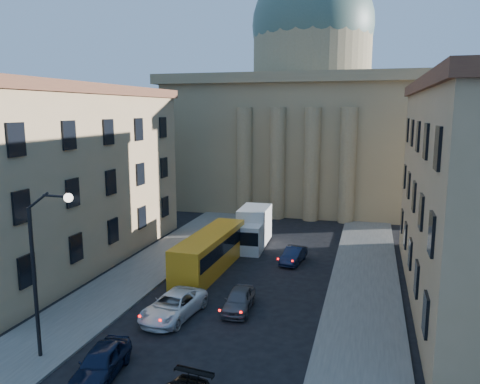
# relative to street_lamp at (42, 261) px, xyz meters

# --- Properties ---
(sidewalk_left) EXTENTS (5.00, 60.00, 0.15)m
(sidewalk_left) POSITION_rel_street_lamp_xyz_m (-1.53, 10.00, -5.21)
(sidewalk_left) COLOR #585650
(sidewalk_left) RESTS_ON ground
(sidewalk_right) EXTENTS (5.00, 60.00, 0.15)m
(sidewalk_right) POSITION_rel_street_lamp_xyz_m (15.47, 10.00, -5.21)
(sidewalk_right) COLOR #585650
(sidewalk_right) RESTS_ON ground
(church) EXTENTS (68.02, 28.76, 36.60)m
(church) POSITION_rel_street_lamp_xyz_m (6.97, 47.47, 6.59)
(church) COLOR #806E4F
(church) RESTS_ON ground
(building_left) EXTENTS (11.60, 26.60, 14.70)m
(building_left) POSITION_rel_street_lamp_xyz_m (-10.03, 14.00, 2.14)
(building_left) COLOR tan
(building_left) RESTS_ON ground
(street_lamp) EXTENTS (2.62, 0.44, 8.83)m
(street_lamp) POSITION_rel_street_lamp_xyz_m (0.00, 0.00, 0.00)
(street_lamp) COLOR black
(street_lamp) RESTS_ON ground
(car_left_near) EXTENTS (2.34, 4.58, 1.49)m
(car_left_near) POSITION_rel_street_lamp_xyz_m (3.47, -0.63, -4.54)
(car_left_near) COLOR black
(car_left_near) RESTS_ON ground
(car_left_mid) EXTENTS (3.08, 5.63, 1.50)m
(car_left_mid) POSITION_rel_street_lamp_xyz_m (4.14, 6.38, -4.54)
(car_left_mid) COLOR silver
(car_left_mid) RESTS_ON ground
(car_right_far) EXTENTS (1.92, 4.22, 1.40)m
(car_right_far) POSITION_rel_street_lamp_xyz_m (7.77, 8.49, -4.58)
(car_right_far) COLOR #504F54
(car_right_far) RESTS_ON ground
(car_right_distant) EXTENTS (1.89, 4.12, 1.31)m
(car_right_distant) POSITION_rel_street_lamp_xyz_m (9.59, 18.87, -4.63)
(car_right_distant) COLOR black
(car_right_distant) RESTS_ON ground
(city_bus) EXTENTS (2.81, 10.86, 3.04)m
(city_bus) POSITION_rel_street_lamp_xyz_m (3.47, 15.17, -3.65)
(city_bus) COLOR orange
(city_bus) RESTS_ON ground
(box_truck) EXTENTS (2.82, 6.60, 3.57)m
(box_truck) POSITION_rel_street_lamp_xyz_m (5.11, 22.53, -3.59)
(box_truck) COLOR silver
(box_truck) RESTS_ON ground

